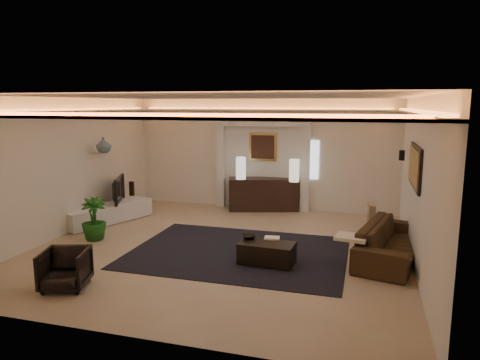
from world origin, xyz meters
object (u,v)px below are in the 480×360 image
(console, at_px, (263,195))
(armchair, at_px, (65,269))
(sofa, at_px, (392,242))
(coffee_table, at_px, (267,253))

(console, relative_size, armchair, 2.69)
(console, distance_m, armchair, 6.01)
(sofa, height_order, coffee_table, sofa)
(sofa, height_order, armchair, sofa)
(sofa, relative_size, coffee_table, 2.40)
(coffee_table, relative_size, armchair, 1.42)
(coffee_table, distance_m, armchair, 3.29)
(sofa, distance_m, armchair, 5.52)
(coffee_table, xyz_separation_m, armchair, (-2.72, -1.86, 0.10))
(coffee_table, bearing_deg, sofa, 25.25)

